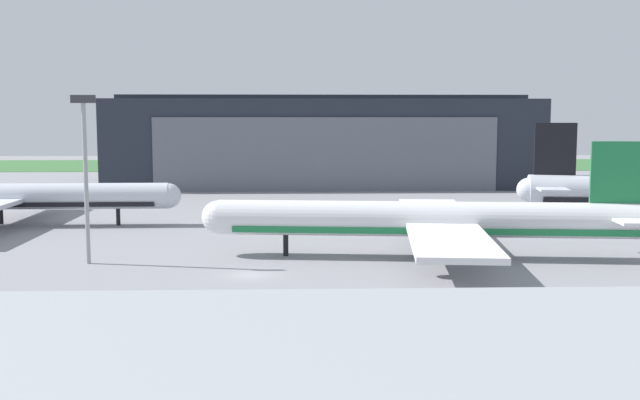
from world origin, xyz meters
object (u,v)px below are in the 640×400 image
(maintenance_hangar, at_px, (322,141))
(airliner_far_right, at_px, (6,197))
(apron_light_mast, at_px, (85,164))
(airliner_near_left, at_px, (433,221))

(maintenance_hangar, height_order, airliner_far_right, maintenance_hangar)
(maintenance_hangar, relative_size, apron_light_mast, 5.30)
(airliner_near_left, relative_size, apron_light_mast, 2.85)
(maintenance_hangar, height_order, apron_light_mast, maintenance_hangar)
(maintenance_hangar, xyz_separation_m, airliner_near_left, (8.37, -90.89, -5.43))
(apron_light_mast, bearing_deg, airliner_far_right, 124.25)
(airliner_near_left, bearing_deg, maintenance_hangar, 95.26)
(maintenance_hangar, height_order, airliner_near_left, maintenance_hangar)
(airliner_far_right, bearing_deg, apron_light_mast, -55.75)
(maintenance_hangar, bearing_deg, airliner_far_right, -124.74)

